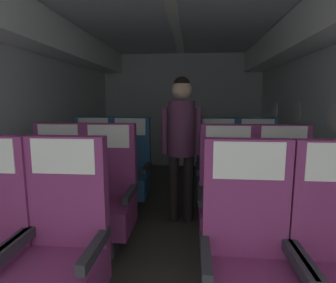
% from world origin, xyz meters
% --- Properties ---
extents(ground, '(3.36, 5.95, 0.02)m').
position_xyz_m(ground, '(0.00, 2.78, -0.01)').
color(ground, '#3D3833').
extents(fuselage_shell, '(3.24, 5.60, 2.28)m').
position_xyz_m(fuselage_shell, '(0.00, 3.03, 1.63)').
color(fuselage_shell, silver).
rests_on(fuselage_shell, ground).
extents(seat_a_left_aisle, '(0.49, 0.47, 1.13)m').
position_xyz_m(seat_a_left_aisle, '(-0.50, 1.46, 0.48)').
color(seat_a_left_aisle, '#38383D').
rests_on(seat_a_left_aisle, ground).
extents(seat_a_right_window, '(0.49, 0.47, 1.13)m').
position_xyz_m(seat_a_right_window, '(0.51, 1.44, 0.48)').
color(seat_a_right_window, '#38383D').
rests_on(seat_a_right_window, ground).
extents(seat_b_left_window, '(0.49, 0.47, 1.13)m').
position_xyz_m(seat_b_left_window, '(-0.97, 2.32, 0.48)').
color(seat_b_left_window, '#38383D').
rests_on(seat_b_left_window, ground).
extents(seat_b_left_aisle, '(0.49, 0.47, 1.13)m').
position_xyz_m(seat_b_left_aisle, '(-0.51, 2.32, 0.48)').
color(seat_b_left_aisle, '#38383D').
rests_on(seat_b_left_aisle, ground).
extents(seat_b_right_aisle, '(0.49, 0.47, 1.13)m').
position_xyz_m(seat_b_right_aisle, '(0.98, 2.33, 0.48)').
color(seat_b_right_aisle, '#38383D').
rests_on(seat_b_right_aisle, ground).
extents(seat_b_right_window, '(0.49, 0.47, 1.13)m').
position_xyz_m(seat_b_right_window, '(0.52, 2.31, 0.48)').
color(seat_b_right_window, '#38383D').
rests_on(seat_b_right_window, ground).
extents(seat_c_left_window, '(0.49, 0.47, 1.13)m').
position_xyz_m(seat_c_left_window, '(-0.98, 3.20, 0.48)').
color(seat_c_left_window, '#38383D').
rests_on(seat_c_left_window, ground).
extents(seat_c_left_aisle, '(0.49, 0.47, 1.13)m').
position_xyz_m(seat_c_left_aisle, '(-0.52, 3.18, 0.48)').
color(seat_c_left_aisle, '#38383D').
rests_on(seat_c_left_aisle, ground).
extents(seat_c_right_aisle, '(0.49, 0.47, 1.13)m').
position_xyz_m(seat_c_right_aisle, '(0.97, 3.21, 0.48)').
color(seat_c_right_aisle, '#38383D').
rests_on(seat_c_right_aisle, ground).
extents(seat_c_right_window, '(0.49, 0.47, 1.13)m').
position_xyz_m(seat_c_right_window, '(0.51, 3.20, 0.48)').
color(seat_c_right_window, '#38383D').
rests_on(seat_c_right_window, ground).
extents(flight_attendant, '(0.43, 0.28, 1.57)m').
position_xyz_m(flight_attendant, '(0.10, 2.98, 0.96)').
color(flight_attendant, black).
rests_on(flight_attendant, ground).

